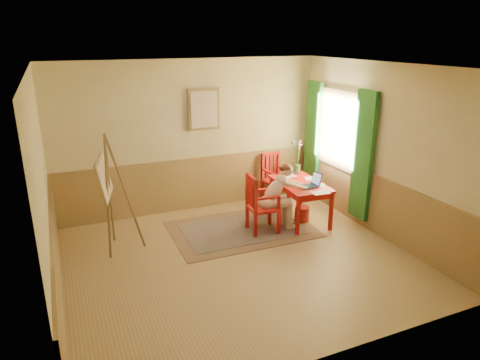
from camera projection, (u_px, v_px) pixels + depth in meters
name	position (u px, v px, depth m)	size (l,w,h in m)	color
room	(239.00, 170.00, 6.02)	(5.04, 4.54, 2.84)	#A78755
wainscot	(220.00, 210.00, 7.00)	(5.00, 4.50, 1.00)	#977848
window	(337.00, 141.00, 7.91)	(0.12, 2.01, 2.20)	white
wall_portrait	(204.00, 109.00, 7.87)	(0.60, 0.05, 0.76)	olive
rug	(242.00, 229.00, 7.45)	(2.43, 1.64, 0.02)	#8C7251
table	(300.00, 187.00, 7.63)	(0.80, 1.25, 0.72)	red
chair_left	(260.00, 204.00, 7.21)	(0.50, 0.48, 1.01)	red
chair_back	(274.00, 177.00, 8.64)	(0.47, 0.49, 0.97)	red
figure	(278.00, 194.00, 7.27)	(0.87, 0.40, 1.17)	beige
laptop	(311.00, 184.00, 7.40)	(0.41, 0.27, 0.24)	#1E2338
papers	(309.00, 183.00, 7.59)	(0.67, 1.21, 0.00)	white
vase	(298.00, 158.00, 8.03)	(0.22, 0.31, 0.63)	#3F724C
wastebasket	(302.00, 214.00, 7.75)	(0.26, 0.26, 0.28)	#BB3129
easel	(107.00, 183.00, 6.45)	(0.69, 0.83, 1.85)	brown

